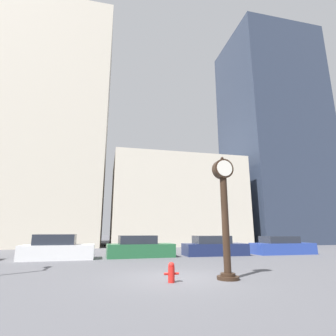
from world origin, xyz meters
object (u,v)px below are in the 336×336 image
object	(u,v)px
car_navy	(214,247)
street_clock	(225,211)
car_white	(57,249)
car_blue	(282,246)
car_green	(140,248)
fire_hydrant_near	(171,272)

from	to	relation	value
car_navy	street_clock	bearing A→B (deg)	-109.02
car_white	car_blue	distance (m)	15.94
car_green	fire_hydrant_near	xyz separation A→B (m)	(-0.03, -8.98, -0.26)
car_green	car_blue	size ratio (longest dim) A/B	0.97
fire_hydrant_near	street_clock	bearing A→B (deg)	2.30
fire_hydrant_near	car_navy	bearing A→B (deg)	59.29
car_white	car_navy	xyz separation A→B (m)	(10.50, 0.45, -0.05)
street_clock	car_navy	size ratio (longest dim) A/B	1.02
car_navy	fire_hydrant_near	xyz separation A→B (m)	(-5.40, -9.10, -0.24)
car_navy	car_green	bearing A→B (deg)	-177.77
fire_hydrant_near	car_blue	bearing A→B (deg)	39.52
car_white	fire_hydrant_near	world-z (taller)	car_white
car_green	fire_hydrant_near	bearing A→B (deg)	-92.64
car_blue	street_clock	bearing A→B (deg)	-134.23
street_clock	car_navy	bearing A→B (deg)	70.02
car_blue	car_white	bearing A→B (deg)	-178.64
car_navy	fire_hydrant_near	distance (m)	10.59
car_white	car_green	xyz separation A→B (m)	(5.13, 0.33, -0.04)
fire_hydrant_near	car_green	bearing A→B (deg)	89.78
street_clock	car_green	bearing A→B (deg)	103.24
street_clock	car_blue	xyz separation A→B (m)	(8.71, 8.86, -1.89)
street_clock	car_white	world-z (taller)	street_clock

